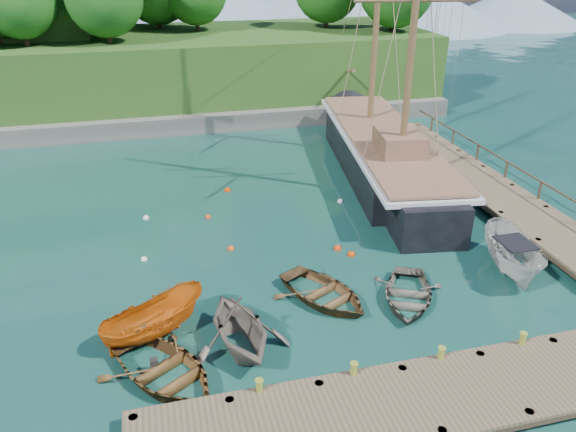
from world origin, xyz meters
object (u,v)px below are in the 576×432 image
(rowboat_0, at_px, (165,379))
(rowboat_1, at_px, (240,348))
(rowboat_2, at_px, (324,300))
(motorboat_orange, at_px, (156,336))
(rowboat_3, at_px, (407,301))
(schooner, at_px, (383,157))
(cabin_boat_white, at_px, (510,272))

(rowboat_0, distance_m, rowboat_1, 2.78)
(rowboat_2, distance_m, motorboat_orange, 6.56)
(rowboat_2, height_order, rowboat_3, rowboat_2)
(rowboat_1, distance_m, motorboat_orange, 3.17)
(rowboat_0, xyz_separation_m, schooner, (13.82, 14.95, 1.03))
(rowboat_1, xyz_separation_m, rowboat_2, (3.71, 2.09, 0.00))
(schooner, bearing_deg, rowboat_3, -100.16)
(rowboat_0, relative_size, rowboat_3, 1.14)
(rowboat_0, distance_m, cabin_boat_white, 15.03)
(rowboat_0, relative_size, motorboat_orange, 1.10)
(rowboat_2, relative_size, cabin_boat_white, 0.87)
(rowboat_3, xyz_separation_m, motorboat_orange, (-9.69, 0.22, 0.00))
(rowboat_2, height_order, motorboat_orange, motorboat_orange)
(rowboat_3, bearing_deg, rowboat_1, -143.99)
(rowboat_0, bearing_deg, motorboat_orange, 61.28)
(rowboat_1, xyz_separation_m, rowboat_3, (6.87, 1.22, 0.00))
(rowboat_1, bearing_deg, schooner, 41.40)
(rowboat_3, bearing_deg, rowboat_0, -141.54)
(rowboat_0, bearing_deg, rowboat_3, -20.91)
(rowboat_0, bearing_deg, rowboat_2, -8.24)
(rowboat_0, bearing_deg, rowboat_1, -14.76)
(rowboat_3, relative_size, cabin_boat_white, 0.82)
(rowboat_1, bearing_deg, rowboat_3, -0.06)
(rowboat_3, height_order, cabin_boat_white, cabin_boat_white)
(rowboat_0, height_order, rowboat_3, rowboat_0)
(schooner, bearing_deg, cabin_boat_white, -77.25)
(schooner, bearing_deg, rowboat_0, -124.33)
(cabin_boat_white, height_order, schooner, schooner)
(rowboat_3, xyz_separation_m, cabin_boat_white, (5.22, 0.90, 0.00))
(rowboat_1, height_order, motorboat_orange, rowboat_1)
(cabin_boat_white, xyz_separation_m, schooner, (-0.91, 11.95, 1.03))
(rowboat_1, relative_size, motorboat_orange, 0.98)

